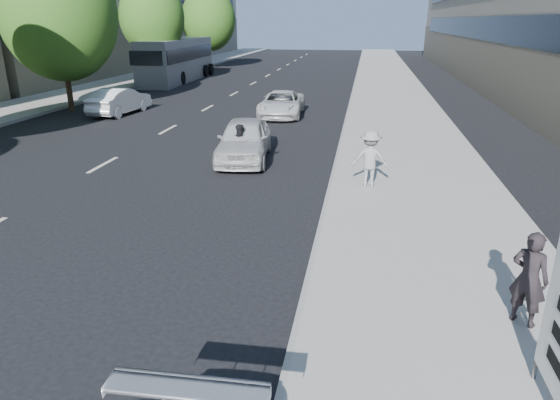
% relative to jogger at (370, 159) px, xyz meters
% --- Properties ---
extents(ground, '(160.00, 160.00, 0.00)m').
position_rel_jogger_xyz_m(ground, '(-2.56, -6.67, -0.98)').
color(ground, black).
rests_on(ground, ground).
extents(near_sidewalk, '(5.00, 120.00, 0.15)m').
position_rel_jogger_xyz_m(near_sidewalk, '(1.44, 13.33, -0.91)').
color(near_sidewalk, '#99968F').
rests_on(near_sidewalk, ground).
extents(far_sidewalk, '(4.50, 120.00, 0.15)m').
position_rel_jogger_xyz_m(far_sidewalk, '(-19.31, 13.33, -0.91)').
color(far_sidewalk, '#99968F').
rests_on(far_sidewalk, ground).
extents(tree_far_c, '(6.00, 6.00, 8.47)m').
position_rel_jogger_xyz_m(tree_far_c, '(-16.26, 11.33, 4.04)').
color(tree_far_c, '#382616').
rests_on(tree_far_c, ground).
extents(tree_far_d, '(4.80, 4.80, 7.65)m').
position_rel_jogger_xyz_m(tree_far_d, '(-16.26, 23.33, 3.91)').
color(tree_far_d, '#382616').
rests_on(tree_far_d, ground).
extents(tree_far_e, '(5.40, 5.40, 7.89)m').
position_rel_jogger_xyz_m(tree_far_e, '(-16.26, 37.33, 3.80)').
color(tree_far_e, '#382616').
rests_on(tree_far_e, ground).
extents(jogger, '(1.07, 0.62, 1.66)m').
position_rel_jogger_xyz_m(jogger, '(0.00, 0.00, 0.00)').
color(jogger, gray).
rests_on(jogger, near_sidewalk).
extents(pedestrian_woman, '(0.69, 0.65, 1.58)m').
position_rel_jogger_xyz_m(pedestrian_woman, '(2.44, -6.64, -0.04)').
color(pedestrian_woman, black).
rests_on(pedestrian_woman, near_sidewalk).
extents(white_sedan_near, '(2.21, 4.47, 1.47)m').
position_rel_jogger_xyz_m(white_sedan_near, '(-4.39, 2.81, -0.25)').
color(white_sedan_near, silver).
rests_on(white_sedan_near, ground).
extents(white_sedan_mid, '(1.89, 4.32, 1.38)m').
position_rel_jogger_xyz_m(white_sedan_mid, '(-13.08, 10.77, -0.29)').
color(white_sedan_mid, white).
rests_on(white_sedan_mid, ground).
extents(white_sedan_far, '(2.30, 4.65, 1.27)m').
position_rel_jogger_xyz_m(white_sedan_far, '(-4.49, 11.55, -0.35)').
color(white_sedan_far, silver).
rests_on(white_sedan_far, ground).
extents(motorcycle, '(0.75, 2.05, 1.42)m').
position_rel_jogger_xyz_m(motorcycle, '(-4.31, 2.08, -0.34)').
color(motorcycle, black).
rests_on(motorcycle, ground).
extents(bus, '(2.97, 12.13, 3.30)m').
position_rel_jogger_xyz_m(bus, '(-15.53, 26.01, 0.65)').
color(bus, slate).
rests_on(bus, ground).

